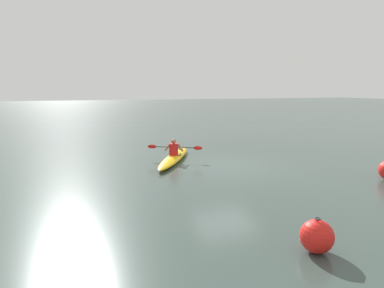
{
  "coord_description": "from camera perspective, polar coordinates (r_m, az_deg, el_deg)",
  "views": [
    {
      "loc": [
        5.59,
        12.21,
        3.14
      ],
      "look_at": [
        1.59,
        0.55,
        1.1
      ],
      "focal_mm": 31.66,
      "sensor_mm": 36.0,
      "label": 1
    }
  ],
  "objects": [
    {
      "name": "mooring_buoy_orange_mid",
      "position": [
        7.15,
        20.28,
        -14.38
      ],
      "size": [
        0.65,
        0.65,
        0.69
      ],
      "color": "red",
      "rests_on": "ground"
    },
    {
      "name": "kayak",
      "position": [
        14.76,
        -3.03,
        -2.32
      ],
      "size": [
        2.87,
        4.45,
        0.28
      ],
      "color": "#EAB214",
      "rests_on": "ground"
    },
    {
      "name": "kayaker",
      "position": [
        14.62,
        -3.1,
        -0.72
      ],
      "size": [
        2.17,
        1.23,
        0.71
      ],
      "color": "red",
      "rests_on": "kayak"
    },
    {
      "name": "ground_plane",
      "position": [
        13.79,
        5.52,
        -3.8
      ],
      "size": [
        160.0,
        160.0,
        0.0
      ],
      "primitive_type": "plane",
      "color": "#384742"
    }
  ]
}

